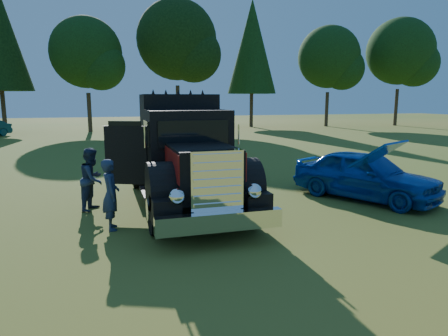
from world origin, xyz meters
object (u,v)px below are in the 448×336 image
hotrod_coupe (365,175)px  diamond_t_truck (185,159)px  spectator_far (92,179)px  spectator_near (111,194)px

hotrod_coupe → diamond_t_truck: bearing=171.9°
diamond_t_truck → spectator_far: (-2.39, 0.35, -0.46)m
spectator_far → hotrod_coupe: bearing=-73.4°
diamond_t_truck → hotrod_coupe: size_ratio=1.61×
diamond_t_truck → hotrod_coupe: 5.21m
diamond_t_truck → hotrod_coupe: (5.13, -0.73, -0.57)m
hotrod_coupe → spectator_near: hotrod_coupe is taller
spectator_near → spectator_far: bearing=10.4°
hotrod_coupe → spectator_far: (-7.52, 1.08, 0.10)m
spectator_far → diamond_t_truck: bearing=-73.5°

